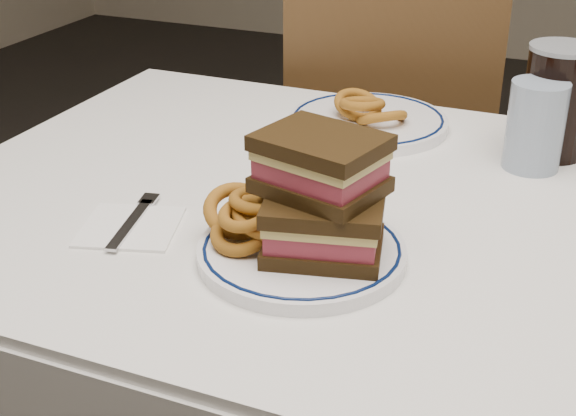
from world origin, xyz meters
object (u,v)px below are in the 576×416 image
at_px(far_plate, 368,121).
at_px(main_plate, 302,252).
at_px(chair_far, 388,162).
at_px(reuben_sandwich, 322,195).
at_px(beer_mug, 559,100).

bearing_deg(far_plate, main_plate, -82.26).
height_order(chair_far, reuben_sandwich, chair_far).
bearing_deg(beer_mug, chair_far, 131.51).
xyz_separation_m(chair_far, main_plate, (0.13, -0.86, 0.25)).
xyz_separation_m(reuben_sandwich, far_plate, (-0.08, 0.44, -0.08)).
height_order(reuben_sandwich, beer_mug, beer_mug).
height_order(main_plate, far_plate, far_plate).
relative_size(chair_far, reuben_sandwich, 5.63).
relative_size(reuben_sandwich, far_plate, 0.63).
xyz_separation_m(chair_far, reuben_sandwich, (0.16, -0.86, 0.33)).
bearing_deg(far_plate, beer_mug, -0.10).
distance_m(chair_far, main_plate, 0.91).
height_order(chair_far, main_plate, chair_far).
bearing_deg(reuben_sandwich, beer_mug, 64.32).
height_order(chair_far, far_plate, chair_far).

